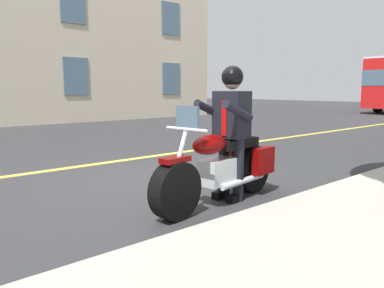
{
  "coord_description": "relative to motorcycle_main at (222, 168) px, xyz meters",
  "views": [
    {
      "loc": [
        3.26,
        4.57,
        1.44
      ],
      "look_at": [
        0.22,
        1.01,
        0.75
      ],
      "focal_mm": 34.66,
      "sensor_mm": 36.0,
      "label": 1
    }
  ],
  "objects": [
    {
      "name": "ground_plane",
      "position": [
        0.02,
        -1.3,
        -0.45
      ],
      "size": [
        80.0,
        80.0,
        0.0
      ],
      "primitive_type": "plane",
      "color": "#333335"
    },
    {
      "name": "lane_center_stripe",
      "position": [
        0.02,
        -3.3,
        -0.45
      ],
      "size": [
        60.0,
        0.16,
        0.01
      ],
      "primitive_type": "cube",
      "color": "#E5DB4C",
      "rests_on": "ground_plane"
    },
    {
      "name": "rider_main",
      "position": [
        -0.19,
        -0.03,
        0.58
      ],
      "size": [
        0.68,
        0.61,
        1.74
      ],
      "color": "black",
      "rests_on": "ground_plane"
    },
    {
      "name": "motorcycle_main",
      "position": [
        0.0,
        0.0,
        0.0
      ],
      "size": [
        2.22,
        0.79,
        1.26
      ],
      "color": "black",
      "rests_on": "ground_plane"
    }
  ]
}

